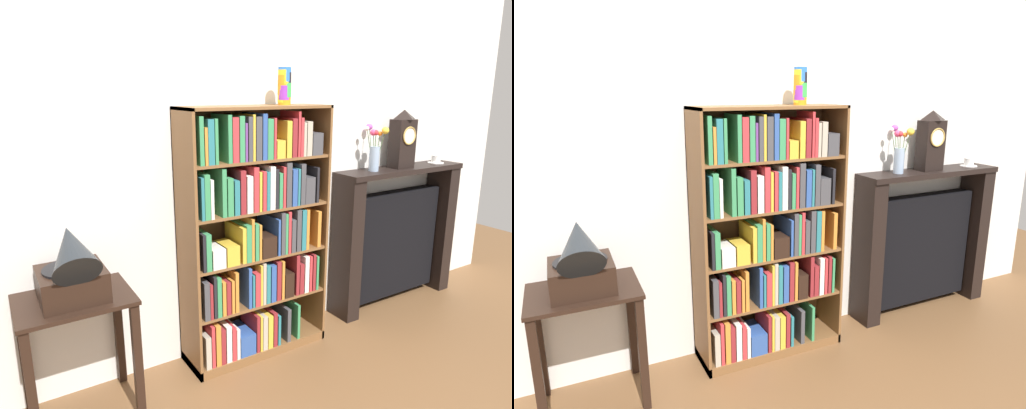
{
  "view_description": "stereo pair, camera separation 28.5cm",
  "coord_description": "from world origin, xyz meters",
  "views": [
    {
      "loc": [
        -1.44,
        -2.26,
        1.73
      ],
      "look_at": [
        0.01,
        0.09,
        1.02
      ],
      "focal_mm": 31.55,
      "sensor_mm": 36.0,
      "label": 1
    },
    {
      "loc": [
        -1.19,
        -2.4,
        1.73
      ],
      "look_at": [
        0.01,
        0.09,
        1.02
      ],
      "focal_mm": 31.55,
      "sensor_mm": 36.0,
      "label": 2
    }
  ],
  "objects": [
    {
      "name": "side_table_left",
      "position": [
        -1.13,
        0.03,
        0.51
      ],
      "size": [
        0.57,
        0.43,
        0.69
      ],
      "color": "black",
      "rests_on": "ground"
    },
    {
      "name": "flower_vase",
      "position": [
        1.06,
        0.12,
        1.3
      ],
      "size": [
        0.13,
        0.19,
        0.35
      ],
      "color": "#99B2D1",
      "rests_on": "fireplace_mantel"
    },
    {
      "name": "mantel_clock",
      "position": [
        1.36,
        0.12,
        1.36
      ],
      "size": [
        0.18,
        0.13,
        0.45
      ],
      "color": "black",
      "rests_on": "fireplace_mantel"
    },
    {
      "name": "fireplace_mantel",
      "position": [
        1.37,
        0.14,
        0.55
      ],
      "size": [
        1.2,
        0.26,
        1.13
      ],
      "color": "black",
      "rests_on": "ground"
    },
    {
      "name": "wall_back",
      "position": [
        0.12,
        0.29,
        1.3
      ],
      "size": [
        5.14,
        0.08,
        2.6
      ],
      "primitive_type": "cube",
      "color": "silver",
      "rests_on": "ground"
    },
    {
      "name": "bookshelf",
      "position": [
        -0.02,
        0.08,
        0.8
      ],
      "size": [
        0.96,
        0.31,
        1.64
      ],
      "color": "brown",
      "rests_on": "ground"
    },
    {
      "name": "cup_stack",
      "position": [
        0.21,
        0.09,
        1.75
      ],
      "size": [
        0.08,
        0.08,
        0.23
      ],
      "color": "orange",
      "rests_on": "bookshelf"
    },
    {
      "name": "gramophone",
      "position": [
        -1.13,
        -0.02,
        0.87
      ],
      "size": [
        0.32,
        0.45,
        0.47
      ],
      "color": "black",
      "rests_on": "side_table_left"
    },
    {
      "name": "ground_plane",
      "position": [
        0.0,
        0.0,
        -0.01
      ],
      "size": [
        8.14,
        6.4,
        0.02
      ],
      "primitive_type": "cube",
      "color": "brown"
    },
    {
      "name": "teacup_with_saucer",
      "position": [
        1.79,
        0.12,
        1.16
      ],
      "size": [
        0.13,
        0.13,
        0.07
      ],
      "color": "white",
      "rests_on": "fireplace_mantel"
    }
  ]
}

